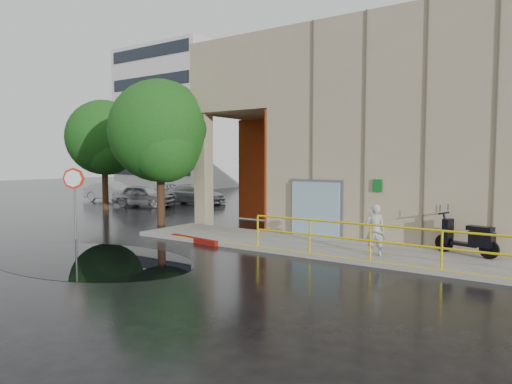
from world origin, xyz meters
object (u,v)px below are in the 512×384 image
tree_far (105,140)px  car_a (144,196)px  person (375,230)px  red_curb (194,240)px  car_c (194,194)px  stop_sign (74,187)px  car_b (112,192)px  tree_near (161,135)px  scooter (467,227)px

tree_far → car_a: bearing=80.5°
person → red_curb: bearing=-14.7°
red_curb → car_c: bearing=131.9°
stop_sign → car_a: (-7.10, 9.73, -1.25)m
car_a → car_b: car_b is taller
tree_near → person: bearing=-9.0°
car_b → tree_far: (4.28, -3.75, 3.41)m
car_c → tree_near: bearing=-157.1°
car_b → tree_near: size_ratio=0.65×
scooter → tree_far: 20.72m
scooter → car_a: 20.58m
car_c → tree_far: bearing=153.1°
car_a → car_c: car_a is taller
red_curb → car_b: car_b is taller
stop_sign → tree_near: bearing=74.4°
scooter → stop_sign: (-12.76, -4.32, 0.96)m
stop_sign → car_a: 12.11m
person → car_c: bearing=-53.6°
person → car_a: size_ratio=0.37×
person → tree_near: size_ratio=0.23×
red_curb → car_a: size_ratio=0.59×
stop_sign → car_b: stop_sign is taller
scooter → tree_far: tree_far is taller
red_curb → tree_far: 13.34m
tree_near → tree_far: size_ratio=1.01×
person → scooter: person is taller
car_a → red_curb: bearing=-138.2°
car_a → tree_near: (7.09, -5.27, 3.40)m
scooter → car_b: scooter is taller
car_c → tree_near: size_ratio=0.68×
car_a → tree_near: 9.47m
person → red_curb: person is taller
tree_far → red_curb: bearing=-24.0°
car_a → tree_far: (-0.42, -2.52, 3.43)m
stop_sign → red_curb: stop_sign is taller
red_curb → car_a: bearing=145.5°
car_b → car_c: size_ratio=0.96×
stop_sign → red_curb: (4.09, 2.03, -1.85)m
car_a → car_b: (-4.70, 1.22, 0.01)m
red_curb → scooter: bearing=14.8°
stop_sign → scooter: bearing=3.1°
car_a → car_b: 4.86m
scooter → car_b: size_ratio=0.45×
tree_near → car_a: bearing=143.4°
stop_sign → car_b: (-11.80, 10.95, -1.24)m
car_a → car_c: size_ratio=0.91×
car_b → tree_near: bearing=-124.3°
tree_far → person: bearing=-13.8°
car_b → car_c: 6.33m
person → car_a: person is taller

